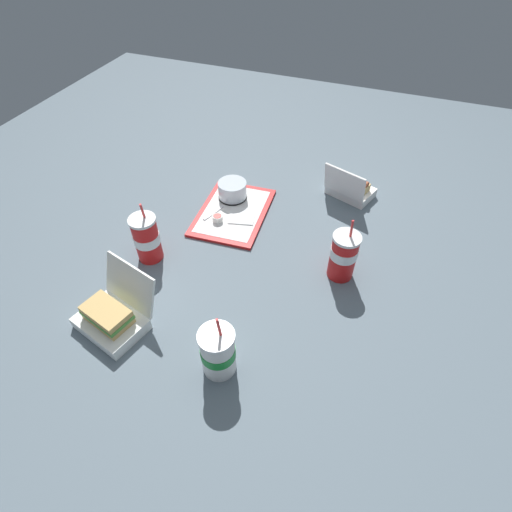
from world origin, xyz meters
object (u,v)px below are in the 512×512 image
Objects in this scene: cake_container at (232,190)px; soda_cup_back at (343,255)px; soda_cup_center at (218,352)px; soda_cup_left at (147,238)px; food_tray at (233,212)px; plastic_fork at (214,213)px; clamshell_sandwich_right at (112,316)px; ketchup_cup at (218,218)px; clamshell_hotdog_center at (350,188)px.

cake_container is 0.50× the size of soda_cup_back.
soda_cup_left is (0.31, 0.41, 0.01)m from soda_cup_center.
soda_cup_back is 1.07× the size of soda_cup_center.
plastic_fork reaches higher than food_tray.
plastic_fork is at bearing 121.70° from food_tray.
clamshell_sandwich_right reaches higher than cake_container.
plastic_fork is 0.32m from soda_cup_left.
soda_cup_center reaches higher than clamshell_sandwich_right.
ketchup_cup is 0.57m from clamshell_hotdog_center.
clamshell_hotdog_center reaches higher than plastic_fork.
soda_cup_center reaches higher than cake_container.
soda_cup_back is (-0.17, -0.47, 0.09)m from food_tray.
food_tray is 1.58× the size of clamshell_sandwich_right.
soda_cup_center is (-0.64, -0.23, 0.07)m from food_tray.
soda_cup_left is (0.30, 0.05, 0.04)m from clamshell_sandwich_right.
clamshell_sandwich_right reaches higher than plastic_fork.
ketchup_cup is 0.52m from soda_cup_back.
soda_cup_left reaches higher than soda_cup_back.
soda_cup_left reaches higher than ketchup_cup.
soda_cup_left is (-0.16, 0.65, -0.00)m from soda_cup_back.
clamshell_sandwich_right is (-0.91, 0.54, 0.00)m from clamshell_hotdog_center.
soda_cup_back is (-0.26, -0.51, 0.04)m from cake_container.
soda_cup_center is at bearing -134.53° from plastic_fork.
cake_container is 0.54× the size of clamshell_hotdog_center.
cake_container is at bearing -19.18° from soda_cup_left.
ketchup_cup is 0.17× the size of soda_cup_back.
clamshell_hotdog_center is at bearing -11.01° from soda_cup_center.
ketchup_cup is 0.56m from clamshell_sandwich_right.
cake_container is 0.54× the size of soda_cup_center.
cake_container reaches higher than plastic_fork.
clamshell_sandwich_right is at bearing -166.91° from plastic_fork.
plastic_fork is at bearing 123.98° from clamshell_hotdog_center.
ketchup_cup is 0.05m from plastic_fork.
soda_cup_left is at bearing 9.98° from clamshell_sandwich_right.
food_tray is 1.77× the size of clamshell_hotdog_center.
food_tray is 1.63× the size of soda_cup_left.
soda_cup_back is at bearing -27.01° from soda_cup_center.
clamshell_hotdog_center reaches higher than cake_container.
ketchup_cup is at bearing 79.30° from soda_cup_back.
soda_cup_back is 0.67m from soda_cup_left.
cake_container is at bearing 20.35° from soda_cup_center.
plastic_fork is 0.59m from clamshell_sandwich_right.
food_tray is at bearing 69.87° from soda_cup_back.
plastic_fork is 0.56m from soda_cup_back.
soda_cup_left is at bearing 160.82° from cake_container.
soda_cup_left reaches higher than plastic_fork.
soda_cup_back reaches higher than ketchup_cup.
soda_cup_left is at bearing 177.64° from plastic_fork.
plastic_fork is at bearing -21.37° from soda_cup_left.
clamshell_hotdog_center is at bearing -66.06° from cake_container.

